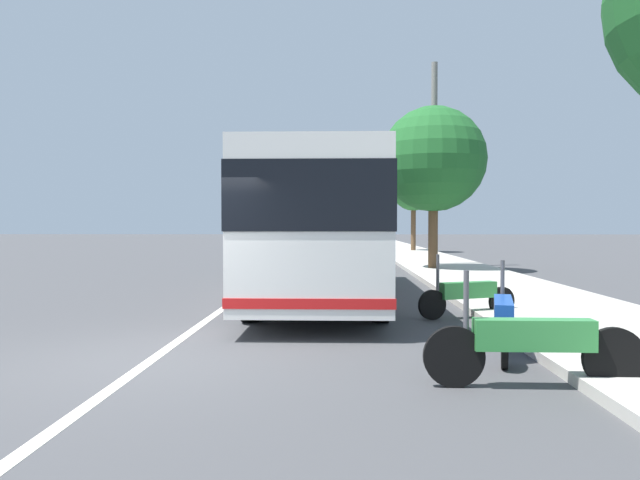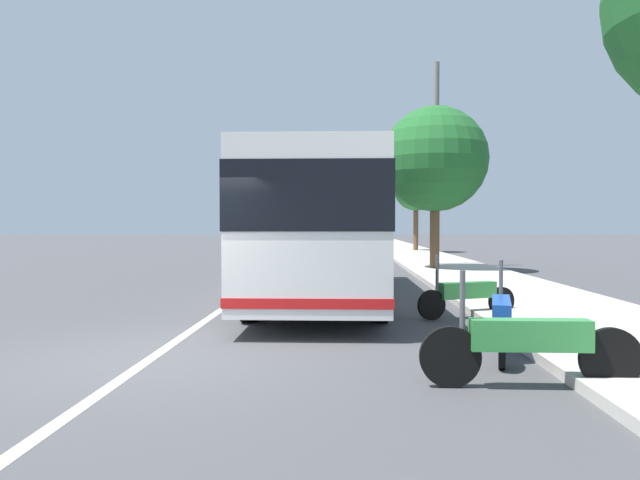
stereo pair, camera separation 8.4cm
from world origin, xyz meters
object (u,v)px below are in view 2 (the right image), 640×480
motorcycle_by_tree (501,319)px  roadside_tree_mid_block (435,159)px  car_far_distant (338,247)px  car_ahead_same_lane (276,240)px  motorcycle_angled (529,344)px  utility_pole (436,165)px  car_oncoming (341,240)px  car_side_street (342,237)px  coach_bus (321,223)px  roadside_tree_far_block (416,189)px  motorcycle_far_end (467,295)px

motorcycle_by_tree → roadside_tree_mid_block: bearing=8.9°
car_far_distant → car_ahead_same_lane: bearing=20.0°
motorcycle_angled → utility_pole: size_ratio=0.27×
car_ahead_same_lane → car_oncoming: bearing=65.4°
car_side_street → roadside_tree_mid_block: size_ratio=0.67×
coach_bus → car_far_distant: coach_bus is taller
car_far_distant → motorcycle_by_tree: bearing=-171.9°
motorcycle_angled → motorcycle_by_tree: motorcycle_angled is taller
motorcycle_by_tree → roadside_tree_far_block: 31.43m
motorcycle_angled → roadside_tree_mid_block: size_ratio=0.38×
roadside_tree_mid_block → roadside_tree_far_block: bearing=-4.4°
roadside_tree_mid_block → roadside_tree_far_block: (16.30, -1.26, -0.16)m
car_ahead_same_lane → car_far_distant: bearing=15.7°
car_ahead_same_lane → motorcycle_angled: bearing=7.9°
coach_bus → car_oncoming: 27.89m
motorcycle_angled → car_side_street: car_side_street is taller
car_oncoming → car_side_street: car_oncoming is taller
car_far_distant → utility_pole: utility_pole is taller
motorcycle_far_end → utility_pole: 14.82m
motorcycle_angled → motorcycle_far_end: bearing=-93.4°
car_oncoming → car_side_street: size_ratio=0.97×
coach_bus → motorcycle_angled: 8.46m
motorcycle_angled → roadside_tree_mid_block: roadside_tree_mid_block is taller
utility_pole → roadside_tree_far_block: bearing=-3.4°
car_oncoming → roadside_tree_mid_block: bearing=-168.2°
roadside_tree_mid_block → roadside_tree_far_block: 16.35m
motorcycle_by_tree → car_oncoming: car_oncoming is taller
motorcycle_far_end → roadside_tree_mid_block: bearing=-118.4°
coach_bus → motorcycle_angled: coach_bus is taller
motorcycle_angled → car_oncoming: 35.88m
roadside_tree_far_block → roadside_tree_mid_block: bearing=175.6°
motorcycle_angled → motorcycle_by_tree: size_ratio=1.04×
motorcycle_by_tree → motorcycle_far_end: size_ratio=1.14×
utility_pole → motorcycle_far_end: bearing=173.6°
car_far_distant → roadside_tree_far_block: 11.17m
car_far_distant → roadside_tree_far_block: (9.33, -5.06, 3.47)m
motorcycle_angled → car_side_street: bearing=-87.0°
car_oncoming → roadside_tree_mid_block: size_ratio=0.65×
motorcycle_by_tree → car_far_distant: (21.77, 2.45, 0.20)m
car_oncoming → utility_pole: utility_pole is taller
motorcycle_far_end → car_oncoming: (30.82, 2.50, 0.25)m
motorcycle_angled → car_oncoming: size_ratio=0.58×
roadside_tree_mid_block → utility_pole: bearing=-9.6°
car_ahead_same_lane → motorcycle_by_tree: bearing=8.7°
coach_bus → roadside_tree_mid_block: (8.60, -4.07, 2.48)m
roadside_tree_far_block → utility_pole: utility_pole is taller
car_far_distant → car_oncoming: car_oncoming is taller
car_far_distant → roadside_tree_far_block: roadside_tree_far_block is taller
car_far_distant → car_oncoming: 12.29m
car_far_distant → car_side_street: bearing=1.2°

